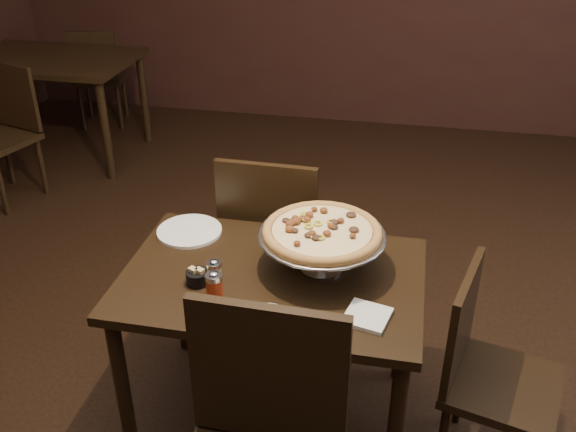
# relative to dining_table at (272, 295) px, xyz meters

# --- Properties ---
(room) EXTENTS (6.04, 7.04, 2.84)m
(room) POSITION_rel_dining_table_xyz_m (0.09, -0.05, 0.80)
(room) COLOR black
(room) RESTS_ON ground
(dining_table) EXTENTS (1.11, 0.74, 0.69)m
(dining_table) POSITION_rel_dining_table_xyz_m (0.00, 0.00, 0.00)
(dining_table) COLOR black
(dining_table) RESTS_ON ground
(background_table) EXTENTS (1.21, 0.81, 0.76)m
(background_table) POSITION_rel_dining_table_xyz_m (-2.17, 2.29, 0.06)
(background_table) COLOR black
(background_table) RESTS_ON ground
(pizza_stand) EXTENTS (0.47, 0.47, 0.19)m
(pizza_stand) POSITION_rel_dining_table_xyz_m (0.17, 0.08, 0.25)
(pizza_stand) COLOR #B1B0B7
(pizza_stand) RESTS_ON dining_table
(parmesan_shaker) EXTENTS (0.06, 0.06, 0.10)m
(parmesan_shaker) POSITION_rel_dining_table_xyz_m (-0.19, -0.09, 0.14)
(parmesan_shaker) COLOR #F3EDBD
(parmesan_shaker) RESTS_ON dining_table
(pepper_flake_shaker) EXTENTS (0.06, 0.06, 0.11)m
(pepper_flake_shaker) POSITION_rel_dining_table_xyz_m (-0.17, -0.17, 0.14)
(pepper_flake_shaker) COLOR #97240D
(pepper_flake_shaker) RESTS_ON dining_table
(packet_caddy) EXTENTS (0.08, 0.08, 0.06)m
(packet_caddy) POSITION_rel_dining_table_xyz_m (-0.25, -0.10, 0.12)
(packet_caddy) COLOR black
(packet_caddy) RESTS_ON dining_table
(napkin_stack) EXTENTS (0.17, 0.17, 0.02)m
(napkin_stack) POSITION_rel_dining_table_xyz_m (0.37, -0.18, 0.10)
(napkin_stack) COLOR silver
(napkin_stack) RESTS_ON dining_table
(plate_left) EXTENTS (0.26, 0.26, 0.01)m
(plate_left) POSITION_rel_dining_table_xyz_m (-0.40, 0.23, 0.10)
(plate_left) COLOR white
(plate_left) RESTS_ON dining_table
(plate_near) EXTENTS (0.22, 0.22, 0.01)m
(plate_near) POSITION_rel_dining_table_xyz_m (0.04, -0.29, 0.10)
(plate_near) COLOR white
(plate_near) RESTS_ON dining_table
(serving_spatula) EXTENTS (0.14, 0.14, 0.02)m
(serving_spatula) POSITION_rel_dining_table_xyz_m (0.20, -0.01, 0.24)
(serving_spatula) COLOR #B1B0B7
(serving_spatula) RESTS_ON pizza_stand
(chair_far) EXTENTS (0.44, 0.44, 0.94)m
(chair_far) POSITION_rel_dining_table_xyz_m (-0.12, 0.55, -0.09)
(chair_far) COLOR black
(chair_far) RESTS_ON ground
(chair_side) EXTENTS (0.47, 0.47, 0.82)m
(chair_side) POSITION_rel_dining_table_xyz_m (0.79, -0.08, -0.15)
(chair_side) COLOR black
(chair_side) RESTS_ON ground
(bg_chair_far) EXTENTS (0.48, 0.48, 0.82)m
(bg_chair_far) POSITION_rel_dining_table_xyz_m (-2.14, 2.90, -0.15)
(bg_chair_far) COLOR black
(bg_chair_far) RESTS_ON ground
(bg_chair_near) EXTENTS (0.52, 0.52, 0.88)m
(bg_chair_near) POSITION_rel_dining_table_xyz_m (-2.15, 1.58, -0.12)
(bg_chair_near) COLOR black
(bg_chair_near) RESTS_ON ground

